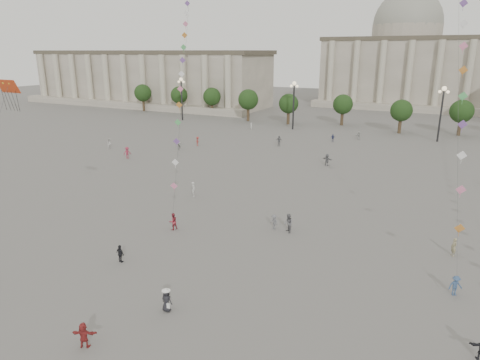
% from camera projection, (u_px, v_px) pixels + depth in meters
% --- Properties ---
extents(ground, '(360.00, 360.00, 0.00)m').
position_uv_depth(ground, '(148.00, 299.00, 30.55)').
color(ground, '#5E5B58').
rests_on(ground, ground).
extents(hall_west, '(84.00, 26.22, 17.20)m').
position_uv_depth(hall_west, '(147.00, 78.00, 140.81)').
color(hall_west, gray).
rests_on(hall_west, ground).
extents(hall_central, '(48.30, 34.30, 35.50)m').
position_uv_depth(hall_central, '(403.00, 60.00, 136.57)').
color(hall_central, gray).
rests_on(hall_central, ground).
extents(tree_row, '(137.12, 5.12, 8.00)m').
position_uv_depth(tree_row, '(369.00, 105.00, 95.47)').
color(tree_row, '#332619').
rests_on(tree_row, ground).
extents(lamp_post_far_west, '(2.00, 0.90, 10.65)m').
position_uv_depth(lamp_post_far_west, '(181.00, 91.00, 107.68)').
color(lamp_post_far_west, '#262628').
rests_on(lamp_post_far_west, ground).
extents(lamp_post_mid_west, '(2.00, 0.90, 10.65)m').
position_uv_depth(lamp_post_mid_west, '(294.00, 96.00, 94.62)').
color(lamp_post_mid_west, '#262628').
rests_on(lamp_post_mid_west, ground).
extents(lamp_post_mid_east, '(2.00, 0.90, 10.65)m').
position_uv_depth(lamp_post_mid_east, '(442.00, 104.00, 81.55)').
color(lamp_post_mid_east, '#262628').
rests_on(lamp_post_mid_east, ground).
extents(person_crowd_0, '(0.96, 0.66, 1.52)m').
position_uv_depth(person_crowd_0, '(333.00, 138.00, 83.40)').
color(person_crowd_0, navy).
rests_on(person_crowd_0, ground).
extents(person_crowd_1, '(1.06, 1.10, 1.79)m').
position_uv_depth(person_crowd_1, '(110.00, 144.00, 77.46)').
color(person_crowd_1, silver).
rests_on(person_crowd_1, ground).
extents(person_crowd_2, '(1.27, 1.44, 1.94)m').
position_uv_depth(person_crowd_2, '(127.00, 153.00, 70.28)').
color(person_crowd_2, '#982940').
rests_on(person_crowd_2, ground).
extents(person_crowd_4, '(1.25, 1.52, 1.63)m').
position_uv_depth(person_crowd_4, '(359.00, 135.00, 85.43)').
color(person_crowd_4, '#B3B4AF').
rests_on(person_crowd_4, ground).
extents(person_crowd_6, '(1.12, 0.90, 1.51)m').
position_uv_depth(person_crowd_6, '(274.00, 222.00, 42.41)').
color(person_crowd_6, slate).
rests_on(person_crowd_6, ground).
extents(person_crowd_10, '(0.67, 0.68, 1.59)m').
position_uv_depth(person_crowd_10, '(251.00, 126.00, 95.97)').
color(person_crowd_10, silver).
rests_on(person_crowd_10, ground).
extents(person_crowd_12, '(1.79, 1.11, 1.84)m').
position_uv_depth(person_crowd_12, '(327.00, 160.00, 65.99)').
color(person_crowd_12, slate).
rests_on(person_crowd_12, ground).
extents(person_crowd_13, '(0.73, 0.81, 1.87)m').
position_uv_depth(person_crowd_13, '(194.00, 189.00, 51.83)').
color(person_crowd_13, '#B9BAB5').
rests_on(person_crowd_13, ground).
extents(person_crowd_16, '(1.19, 0.71, 1.90)m').
position_uv_depth(person_crowd_16, '(279.00, 141.00, 79.65)').
color(person_crowd_16, '#5C5D60').
rests_on(person_crowd_16, ground).
extents(person_crowd_17, '(0.93, 1.24, 1.71)m').
position_uv_depth(person_crowd_17, '(198.00, 141.00, 79.79)').
color(person_crowd_17, '#9F302B').
rests_on(person_crowd_17, ground).
extents(person_crowd_18, '(0.58, 1.48, 1.56)m').
position_uv_depth(person_crowd_18, '(180.00, 145.00, 76.67)').
color(person_crowd_18, '#B8B8B4').
rests_on(person_crowd_18, ground).
extents(person_crowd_20, '(0.65, 0.71, 1.63)m').
position_uv_depth(person_crowd_20, '(454.00, 247.00, 36.83)').
color(person_crowd_20, gray).
rests_on(person_crowd_20, ground).
extents(person_crowd_21, '(1.16, 1.17, 1.90)m').
position_uv_depth(person_crowd_21, '(288.00, 223.00, 41.53)').
color(person_crowd_21, slate).
rests_on(person_crowd_21, ground).
extents(tourist_2, '(1.58, 1.07, 1.63)m').
position_uv_depth(tourist_2, '(84.00, 335.00, 25.42)').
color(tourist_2, maroon).
rests_on(tourist_2, ground).
extents(tourist_4, '(0.97, 0.54, 1.56)m').
position_uv_depth(tourist_4, '(120.00, 254.00, 35.70)').
color(tourist_4, black).
rests_on(tourist_4, ground).
extents(kite_flyer_0, '(0.96, 1.04, 1.73)m').
position_uv_depth(kite_flyer_0, '(173.00, 221.00, 42.23)').
color(kite_flyer_0, maroon).
rests_on(kite_flyer_0, ground).
extents(kite_flyer_1, '(1.15, 0.99, 1.54)m').
position_uv_depth(kite_flyer_1, '(455.00, 286.00, 30.86)').
color(kite_flyer_1, '#354F78').
rests_on(kite_flyer_1, ground).
extents(hat_person, '(0.82, 0.60, 1.69)m').
position_uv_depth(hat_person, '(167.00, 300.00, 28.94)').
color(hat_person, black).
rests_on(hat_person, ground).
extents(dragon_kite, '(2.21, 3.87, 14.69)m').
position_uv_depth(dragon_kite, '(9.00, 97.00, 32.88)').
color(dragon_kite, '#B73513').
rests_on(dragon_kite, ground).
extents(kite_train_west, '(22.24, 39.61, 60.24)m').
position_uv_depth(kite_train_west, '(187.00, 8.00, 59.09)').
color(kite_train_west, '#3F3F3F').
rests_on(kite_train_west, ground).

